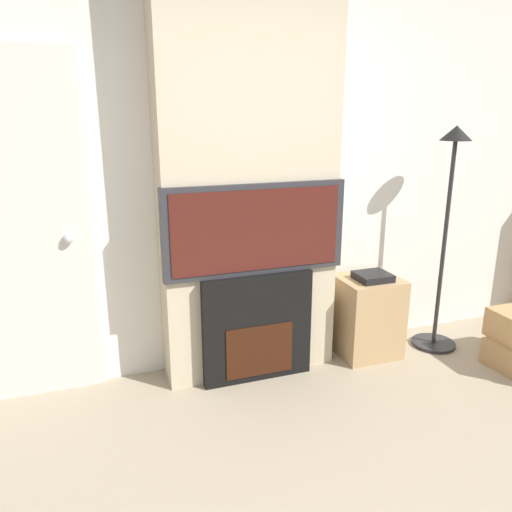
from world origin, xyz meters
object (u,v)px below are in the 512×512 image
media_stand (367,315)px  fireplace (256,326)px  floor_lamp (447,220)px  television (256,229)px

media_stand → fireplace: bearing=-176.9°
floor_lamp → media_stand: bearing=173.3°
fireplace → media_stand: fireplace is taller
fireplace → media_stand: 0.88m
fireplace → television: size_ratio=0.62×
television → floor_lamp: floor_lamp is taller
television → fireplace: bearing=90.0°
fireplace → media_stand: size_ratio=1.16×
fireplace → floor_lamp: floor_lamp is taller
television → media_stand: bearing=3.2°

